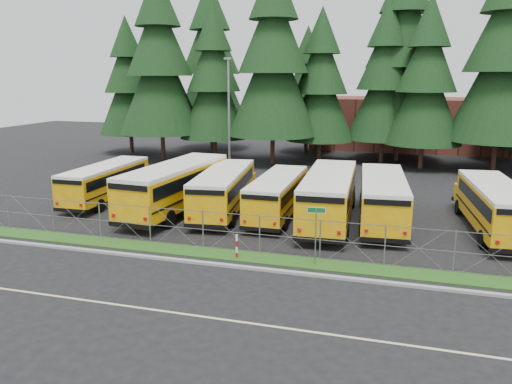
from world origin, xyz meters
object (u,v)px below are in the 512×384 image
at_px(bus_0, 109,183).
at_px(bus_5, 329,197).
at_px(bus_6, 382,200).
at_px(bus_east, 493,208).
at_px(bus_4, 279,196).
at_px(light_standard, 229,113).
at_px(street_sign, 316,224).
at_px(striped_bollard, 237,247).
at_px(bus_2, 179,188).
at_px(bus_3, 225,191).

relative_size(bus_0, bus_5, 0.85).
xyz_separation_m(bus_6, bus_east, (6.03, -0.10, -0.04)).
height_order(bus_4, light_standard, light_standard).
bearing_deg(street_sign, bus_east, 42.18).
distance_m(striped_bollard, light_standard, 21.39).
xyz_separation_m(bus_east, light_standard, (-19.60, 11.56, 4.10)).
relative_size(bus_2, bus_5, 1.03).
height_order(bus_3, striped_bollard, bus_3).
bearing_deg(bus_2, bus_4, 10.65).
height_order(bus_2, bus_4, bus_2).
relative_size(bus_3, light_standard, 1.05).
distance_m(bus_4, light_standard, 14.42).
bearing_deg(bus_5, bus_4, 170.47).
distance_m(bus_5, light_standard, 16.51).
relative_size(bus_5, light_standard, 1.15).
distance_m(bus_4, bus_6, 6.29).
height_order(bus_5, light_standard, light_standard).
xyz_separation_m(bus_5, light_standard, (-10.51, 12.10, 3.98)).
distance_m(bus_2, bus_3, 3.02).
relative_size(bus_2, bus_4, 1.21).
xyz_separation_m(bus_5, street_sign, (0.38, -7.34, 0.51)).
bearing_deg(bus_east, bus_5, 178.87).
distance_m(bus_6, striped_bollard, 10.41).
distance_m(bus_4, striped_bollard, 7.89).
relative_size(bus_east, striped_bollard, 8.89).
bearing_deg(street_sign, bus_3, 133.07).
distance_m(bus_0, light_standard, 13.01).
relative_size(bus_2, bus_east, 1.12).
bearing_deg(bus_6, light_standard, 135.60).
xyz_separation_m(bus_3, bus_5, (6.75, -0.29, 0.12)).
xyz_separation_m(bus_east, street_sign, (-8.71, -7.89, 0.64)).
bearing_deg(bus_6, street_sign, -112.76).
xyz_separation_m(bus_2, bus_6, (12.77, 0.96, -0.14)).
xyz_separation_m(bus_0, bus_east, (24.71, -0.36, 0.10)).
distance_m(bus_6, bus_east, 6.03).
xyz_separation_m(bus_0, street_sign, (16.00, -8.25, 0.73)).
height_order(bus_2, bus_east, bus_2).
bearing_deg(light_standard, bus_3, -72.37).
relative_size(bus_3, striped_bollard, 8.90).
bearing_deg(bus_4, bus_3, -178.68).
distance_m(bus_4, bus_east, 12.31).
bearing_deg(bus_0, street_sign, -27.96).
distance_m(bus_2, bus_4, 6.53).
bearing_deg(bus_3, bus_4, -5.20).
xyz_separation_m(striped_bollard, light_standard, (-7.10, 19.57, 4.90)).
distance_m(bus_5, striped_bollard, 8.26).
distance_m(bus_east, striped_bollard, 14.87).
xyz_separation_m(bus_4, bus_east, (12.31, 0.15, 0.10)).
distance_m(bus_2, light_standard, 13.04).
bearing_deg(bus_6, bus_4, 178.09).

